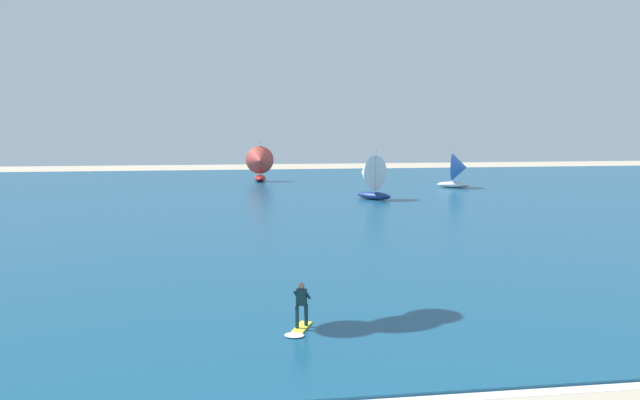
{
  "coord_description": "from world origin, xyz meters",
  "views": [
    {
      "loc": [
        -4.14,
        -12.12,
        7.43
      ],
      "look_at": [
        -0.42,
        12.47,
        4.53
      ],
      "focal_mm": 36.36,
      "sensor_mm": 36.0,
      "label": 1
    }
  ],
  "objects_px": {
    "sailboat_center_horizon": "(260,163)",
    "sailboat_far_right": "(458,170)",
    "sailboat_leading": "(369,176)",
    "kitesurfer": "(300,313)"
  },
  "relations": [
    {
      "from": "sailboat_far_right",
      "to": "sailboat_center_horizon",
      "type": "bearing_deg",
      "value": 151.86
    },
    {
      "from": "sailboat_far_right",
      "to": "sailboat_leading",
      "type": "height_order",
      "value": "sailboat_leading"
    },
    {
      "from": "kitesurfer",
      "to": "sailboat_leading",
      "type": "distance_m",
      "value": 41.56
    },
    {
      "from": "sailboat_far_right",
      "to": "sailboat_leading",
      "type": "bearing_deg",
      "value": -143.29
    },
    {
      "from": "kitesurfer",
      "to": "sailboat_far_right",
      "type": "xyz_separation_m",
      "value": [
        24.47,
        49.38,
        1.45
      ]
    },
    {
      "from": "sailboat_leading",
      "to": "sailboat_center_horizon",
      "type": "bearing_deg",
      "value": 113.97
    },
    {
      "from": "kitesurfer",
      "to": "sailboat_leading",
      "type": "relative_size",
      "value": 0.41
    },
    {
      "from": "sailboat_center_horizon",
      "to": "sailboat_leading",
      "type": "height_order",
      "value": "sailboat_center_horizon"
    },
    {
      "from": "kitesurfer",
      "to": "sailboat_center_horizon",
      "type": "distance_m",
      "value": 61.39
    },
    {
      "from": "sailboat_center_horizon",
      "to": "sailboat_far_right",
      "type": "bearing_deg",
      "value": -28.14
    }
  ]
}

